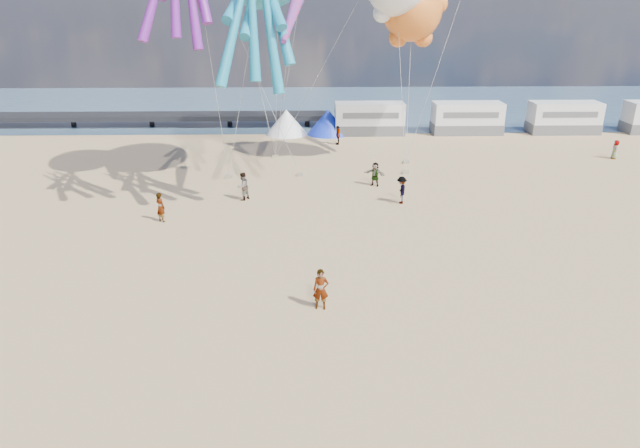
{
  "coord_description": "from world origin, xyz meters",
  "views": [
    {
      "loc": [
        -0.05,
        -14.67,
        12.64
      ],
      "look_at": [
        0.44,
        6.0,
        4.29
      ],
      "focal_mm": 32.0,
      "sensor_mm": 36.0,
      "label": 1
    }
  ],
  "objects_px": {
    "beachgoer_2": "(401,190)",
    "beachgoer_3": "(338,135)",
    "beachgoer_1": "(243,186)",
    "windsock_right": "(292,15)",
    "sandbag_d": "(406,162)",
    "sandbag_b": "(300,174)",
    "tent_white": "(286,122)",
    "beachgoer_4": "(375,174)",
    "beachgoer_5": "(161,207)",
    "sandbag_c": "(405,172)",
    "tent_blue": "(328,122)",
    "sandbag_a": "(229,177)",
    "motorhome_2": "(564,118)",
    "motorhome_1": "(467,118)",
    "motorhome_0": "(369,118)",
    "beachgoer_0": "(615,150)",
    "standing_person": "(321,289)",
    "kite_teddy_orange": "(412,11)",
    "sandbag_e": "(275,156)"
  },
  "relations": [
    {
      "from": "sandbag_a",
      "to": "tent_white",
      "type": "bearing_deg",
      "value": 74.83
    },
    {
      "from": "beachgoer_5",
      "to": "kite_teddy_orange",
      "type": "height_order",
      "value": "kite_teddy_orange"
    },
    {
      "from": "beachgoer_1",
      "to": "windsock_right",
      "type": "bearing_deg",
      "value": 114.72
    },
    {
      "from": "beachgoer_1",
      "to": "kite_teddy_orange",
      "type": "bearing_deg",
      "value": 161.14
    },
    {
      "from": "sandbag_d",
      "to": "sandbag_b",
      "type": "bearing_deg",
      "value": -159.29
    },
    {
      "from": "tent_blue",
      "to": "beachgoer_2",
      "type": "bearing_deg",
      "value": -78.55
    },
    {
      "from": "motorhome_2",
      "to": "tent_blue",
      "type": "xyz_separation_m",
      "value": [
        -23.0,
        0.0,
        -0.3
      ]
    },
    {
      "from": "tent_blue",
      "to": "kite_teddy_orange",
      "type": "height_order",
      "value": "kite_teddy_orange"
    },
    {
      "from": "sandbag_a",
      "to": "kite_teddy_orange",
      "type": "relative_size",
      "value": 0.07
    },
    {
      "from": "sandbag_d",
      "to": "motorhome_0",
      "type": "bearing_deg",
      "value": 100.36
    },
    {
      "from": "beachgoer_4",
      "to": "sandbag_c",
      "type": "height_order",
      "value": "beachgoer_4"
    },
    {
      "from": "tent_white",
      "to": "beachgoer_4",
      "type": "relative_size",
      "value": 2.36
    },
    {
      "from": "beachgoer_5",
      "to": "sandbag_b",
      "type": "relative_size",
      "value": 3.61
    },
    {
      "from": "sandbag_c",
      "to": "sandbag_d",
      "type": "height_order",
      "value": "same"
    },
    {
      "from": "windsock_right",
      "to": "beachgoer_2",
      "type": "bearing_deg",
      "value": 10.45
    },
    {
      "from": "sandbag_a",
      "to": "sandbag_b",
      "type": "relative_size",
      "value": 1.0
    },
    {
      "from": "motorhome_0",
      "to": "beachgoer_2",
      "type": "bearing_deg",
      "value": -89.92
    },
    {
      "from": "sandbag_c",
      "to": "windsock_right",
      "type": "height_order",
      "value": "windsock_right"
    },
    {
      "from": "tent_white",
      "to": "beachgoer_3",
      "type": "relative_size",
      "value": 2.37
    },
    {
      "from": "sandbag_b",
      "to": "sandbag_e",
      "type": "distance_m",
      "value": 5.8
    },
    {
      "from": "tent_white",
      "to": "sandbag_d",
      "type": "xyz_separation_m",
      "value": [
        9.92,
        -10.5,
        -1.09
      ]
    },
    {
      "from": "beachgoer_0",
      "to": "sandbag_a",
      "type": "distance_m",
      "value": 31.53
    },
    {
      "from": "beachgoer_3",
      "to": "windsock_right",
      "type": "xyz_separation_m",
      "value": [
        -3.58,
        -15.76,
        10.68
      ]
    },
    {
      "from": "motorhome_1",
      "to": "beachgoer_5",
      "type": "bearing_deg",
      "value": -136.88
    },
    {
      "from": "motorhome_2",
      "to": "standing_person",
      "type": "xyz_separation_m",
      "value": [
        -24.51,
        -33.14,
        -0.58
      ]
    },
    {
      "from": "sandbag_a",
      "to": "motorhome_2",
      "type": "bearing_deg",
      "value": 24.66
    },
    {
      "from": "beachgoer_3",
      "to": "sandbag_b",
      "type": "xyz_separation_m",
      "value": [
        -3.37,
        -9.61,
        -0.73
      ]
    },
    {
      "from": "beachgoer_1",
      "to": "beachgoer_5",
      "type": "distance_m",
      "value": 5.86
    },
    {
      "from": "standing_person",
      "to": "beachgoer_2",
      "type": "distance_m",
      "value": 14.37
    },
    {
      "from": "motorhome_2",
      "to": "beachgoer_5",
      "type": "relative_size",
      "value": 3.66
    },
    {
      "from": "motorhome_1",
      "to": "sandbag_b",
      "type": "xyz_separation_m",
      "value": [
        -16.1,
        -13.72,
        -1.39
      ]
    },
    {
      "from": "motorhome_0",
      "to": "standing_person",
      "type": "relative_size",
      "value": 3.59
    },
    {
      "from": "motorhome_0",
      "to": "kite_teddy_orange",
      "type": "bearing_deg",
      "value": -82.59
    },
    {
      "from": "tent_blue",
      "to": "standing_person",
      "type": "relative_size",
      "value": 2.17
    },
    {
      "from": "sandbag_b",
      "to": "sandbag_c",
      "type": "height_order",
      "value": "same"
    },
    {
      "from": "beachgoer_2",
      "to": "beachgoer_3",
      "type": "relative_size",
      "value": 1.06
    },
    {
      "from": "kite_teddy_orange",
      "to": "windsock_right",
      "type": "height_order",
      "value": "kite_teddy_orange"
    },
    {
      "from": "sandbag_b",
      "to": "tent_blue",
      "type": "bearing_deg",
      "value": 79.27
    },
    {
      "from": "tent_blue",
      "to": "sandbag_a",
      "type": "relative_size",
      "value": 8.0
    },
    {
      "from": "beachgoer_1",
      "to": "beachgoer_3",
      "type": "relative_size",
      "value": 1.1
    },
    {
      "from": "beachgoer_5",
      "to": "motorhome_0",
      "type": "bearing_deg",
      "value": -85.2
    },
    {
      "from": "beachgoer_5",
      "to": "beachgoer_0",
      "type": "bearing_deg",
      "value": -121.02
    },
    {
      "from": "motorhome_0",
      "to": "motorhome_1",
      "type": "height_order",
      "value": "same"
    },
    {
      "from": "sandbag_a",
      "to": "beachgoer_2",
      "type": "bearing_deg",
      "value": -25.77
    },
    {
      "from": "standing_person",
      "to": "beachgoer_0",
      "type": "relative_size",
      "value": 1.18
    },
    {
      "from": "beachgoer_1",
      "to": "sandbag_a",
      "type": "distance_m",
      "value": 5.12
    },
    {
      "from": "motorhome_0",
      "to": "beachgoer_3",
      "type": "relative_size",
      "value": 3.91
    },
    {
      "from": "motorhome_2",
      "to": "sandbag_a",
      "type": "xyz_separation_m",
      "value": [
        -30.84,
        -14.16,
        -1.39
      ]
    },
    {
      "from": "beachgoer_2",
      "to": "windsock_right",
      "type": "height_order",
      "value": "windsock_right"
    },
    {
      "from": "sandbag_b",
      "to": "sandbag_c",
      "type": "relative_size",
      "value": 1.0
    }
  ]
}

